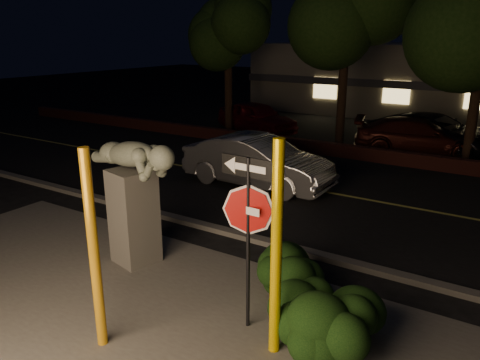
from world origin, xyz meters
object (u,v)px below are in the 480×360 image
object	(u,v)px
parked_car_dark	(434,133)
parked_car_red	(257,117)
yellow_pole_left	(94,252)
signpost	(248,210)
parked_car_darkred	(418,137)
yellow_pole_right	(276,252)
silver_sedan	(257,162)
sculpture	(133,187)

from	to	relation	value
parked_car_dark	parked_car_red	bearing A→B (deg)	106.73
yellow_pole_left	parked_car_red	distance (m)	16.39
parked_car_red	parked_car_dark	bearing A→B (deg)	-69.07
signpost	parked_car_darkred	world-z (taller)	signpost
yellow_pole_right	parked_car_dark	xyz separation A→B (m)	(-0.55, 14.49, -0.86)
signpost	parked_car_dark	world-z (taller)	signpost
yellow_pole_left	yellow_pole_right	world-z (taller)	yellow_pole_right
yellow_pole_right	silver_sedan	world-z (taller)	yellow_pole_right
yellow_pole_right	signpost	bearing A→B (deg)	154.62
signpost	sculpture	bearing A→B (deg)	169.39
yellow_pole_left	silver_sedan	world-z (taller)	yellow_pole_left
parked_car_dark	signpost	bearing A→B (deg)	-167.89
parked_car_dark	yellow_pole_left	bearing A→B (deg)	-173.72
sculpture	signpost	bearing A→B (deg)	-0.07
signpost	parked_car_dark	distance (m)	14.24
yellow_pole_right	signpost	xyz separation A→B (m)	(-0.64, 0.30, 0.38)
yellow_pole_left	silver_sedan	size ratio (longest dim) A/B	0.65
silver_sedan	signpost	bearing A→B (deg)	-149.12
sculpture	parked_car_dark	bearing A→B (deg)	89.56
silver_sedan	parked_car_red	xyz separation A→B (m)	(-4.22, 7.18, -0.04)
sculpture	parked_car_red	size ratio (longest dim) A/B	0.61
yellow_pole_right	signpost	distance (m)	0.81
signpost	sculpture	world-z (taller)	signpost
sculpture	parked_car_darkred	distance (m)	12.90
parked_car_red	signpost	bearing A→B (deg)	-133.49
sculpture	parked_car_darkred	size ratio (longest dim) A/B	0.54
yellow_pole_right	parked_car_red	xyz separation A→B (m)	(-8.44, 13.91, -0.87)
sculpture	parked_car_red	xyz separation A→B (m)	(-4.73, 12.91, -0.89)
parked_car_darkred	yellow_pole_left	bearing A→B (deg)	160.84
signpost	parked_car_dark	bearing A→B (deg)	91.83
yellow_pole_left	sculpture	bearing A→B (deg)	122.80
parked_car_darkred	yellow_pole_right	bearing A→B (deg)	169.90
yellow_pole_left	parked_car_dark	xyz separation A→B (m)	(1.71, 15.74, -0.79)
yellow_pole_left	signpost	distance (m)	2.29
sculpture	parked_car_red	bearing A→B (deg)	122.88
yellow_pole_right	parked_car_dark	size ratio (longest dim) A/B	0.60
silver_sedan	parked_car_red	size ratio (longest dim) A/B	1.09
yellow_pole_left	silver_sedan	bearing A→B (deg)	103.80
signpost	silver_sedan	xyz separation A→B (m)	(-3.58, 6.43, -1.21)
sculpture	yellow_pole_right	bearing A→B (deg)	-2.37
signpost	parked_car_dark	size ratio (longest dim) A/B	0.52
parked_car_red	parked_car_darkred	xyz separation A→B (m)	(7.47, -0.34, -0.03)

